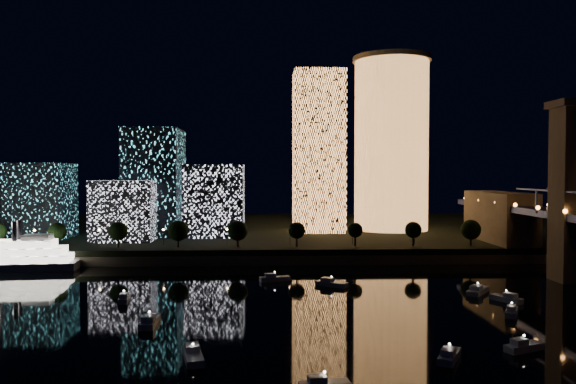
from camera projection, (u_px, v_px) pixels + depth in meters
name	position (u px, v px, depth m)	size (l,w,h in m)	color
ground	(378.00, 336.00, 103.15)	(520.00, 520.00, 0.00)	black
far_bank	(309.00, 231.00, 262.83)	(420.00, 160.00, 5.00)	black
seawall	(328.00, 259.00, 184.98)	(420.00, 6.00, 3.00)	#6B5E4C
tower_cylindrical	(391.00, 144.00, 245.90)	(34.00, 34.00, 75.47)	#FFA051
tower_rectangular	(318.00, 152.00, 239.65)	(21.37, 21.37, 67.98)	#FFA051
midrise_blocks	(139.00, 194.00, 219.97)	(87.45, 40.82, 42.55)	white
motorboats	(375.00, 311.00, 118.68)	(111.06, 82.69, 2.78)	silver
esplanade_trees	(231.00, 231.00, 189.36)	(166.68, 6.94, 8.97)	black
street_lamps	(227.00, 233.00, 195.33)	(132.70, 0.70, 5.65)	black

